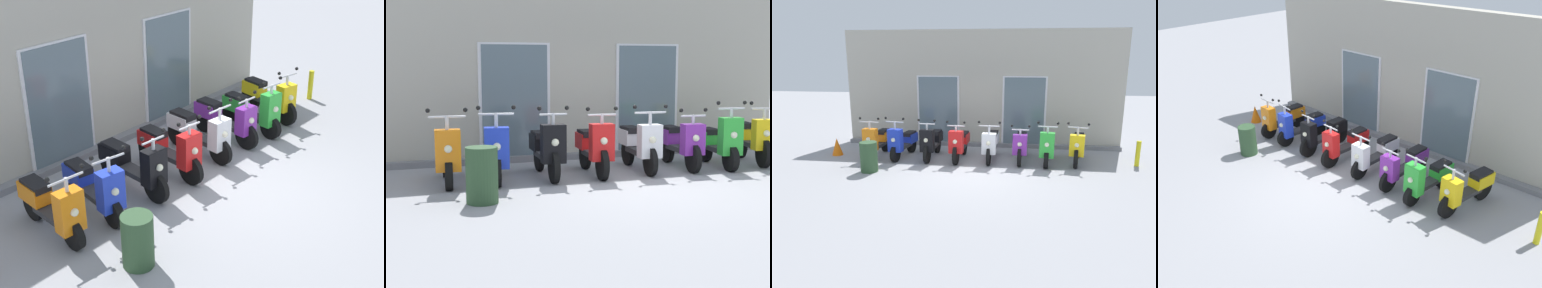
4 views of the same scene
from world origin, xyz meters
TOP-DOWN VIEW (x-y plane):
  - ground_plane at (0.00, 0.00)m, footprint 40.00×40.00m
  - storefront_facade at (0.00, 3.07)m, footprint 8.97×0.50m
  - scooter_orange at (-2.91, 1.21)m, footprint 0.62×1.53m
  - scooter_blue at (-2.13, 1.21)m, footprint 0.64×1.57m
  - scooter_black at (-1.26, 1.23)m, footprint 0.52×1.67m
  - scooter_red at (-0.43, 1.17)m, footprint 0.54×1.62m
  - scooter_white at (0.46, 1.26)m, footprint 0.63×1.63m
  - scooter_purple at (1.30, 1.28)m, footprint 0.53×1.66m
  - scooter_green at (2.02, 1.13)m, footprint 0.58×1.55m
  - scooter_yellow at (2.87, 1.29)m, footprint 0.69×1.62m
  - curb_bollard at (4.43, 1.15)m, footprint 0.12×0.12m
  - trash_bin at (-2.61, -0.24)m, footprint 0.44×0.44m

SIDE VIEW (x-z plane):
  - ground_plane at x=0.00m, z-range 0.00..0.00m
  - curb_bollard at x=4.43m, z-range 0.00..0.70m
  - trash_bin at x=-2.61m, z-range 0.00..0.78m
  - scooter_blue at x=-2.13m, z-range -0.17..1.10m
  - scooter_green at x=2.02m, z-range -0.16..1.09m
  - scooter_purple at x=1.30m, z-range -0.10..1.04m
  - scooter_yellow at x=2.87m, z-range -0.13..1.09m
  - scooter_orange at x=-2.91m, z-range -0.15..1.11m
  - scooter_red at x=-0.43m, z-range -0.12..1.09m
  - scooter_white at x=0.46m, z-range -0.12..1.10m
  - scooter_black at x=-1.26m, z-range -0.13..1.11m
  - storefront_facade at x=0.00m, z-range -0.06..3.68m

